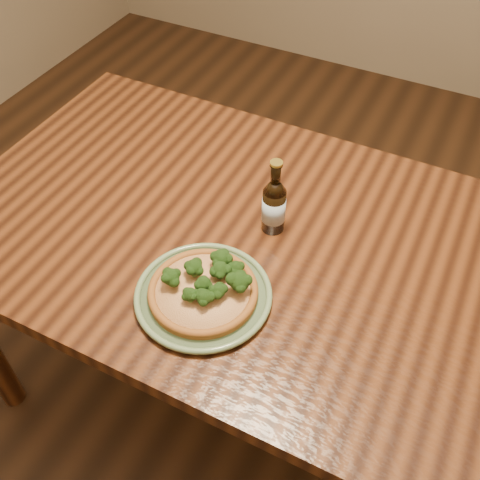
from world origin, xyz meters
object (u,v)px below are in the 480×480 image
at_px(plate, 203,295).
at_px(pizza, 205,289).
at_px(beer_bottle, 274,205).
at_px(table, 269,266).

bearing_deg(plate, pizza, 62.66).
xyz_separation_m(plate, beer_bottle, (0.05, 0.26, 0.06)).
bearing_deg(pizza, plate, -117.34).
height_order(table, plate, plate).
height_order(table, beer_bottle, beer_bottle).
bearing_deg(table, plate, -104.98).
bearing_deg(beer_bottle, plate, -99.97).
height_order(pizza, beer_bottle, beer_bottle).
bearing_deg(table, beer_bottle, 108.58).
height_order(table, pizza, pizza).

